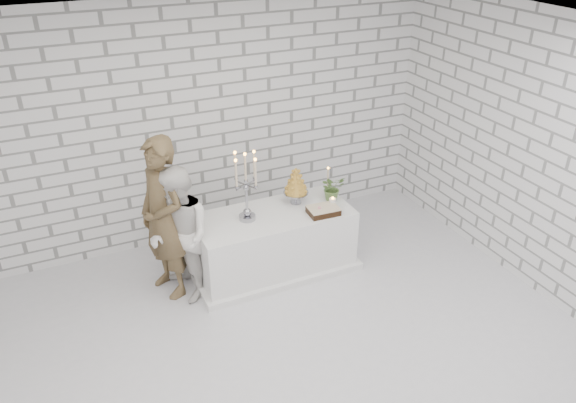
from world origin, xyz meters
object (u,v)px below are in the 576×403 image
object	(u,v)px
bride	(180,236)
croquembouche	(296,185)
candelabra	(246,187)
cake_table	(274,242)
groom	(164,219)

from	to	relation	value
bride	croquembouche	world-z (taller)	bride
bride	candelabra	xyz separation A→B (m)	(0.78, 0.05, 0.39)
cake_table	groom	size ratio (longest dim) A/B	0.98
cake_table	croquembouche	world-z (taller)	croquembouche
candelabra	cake_table	bearing A→B (deg)	-2.50
croquembouche	cake_table	bearing A→B (deg)	-159.22
bride	cake_table	bearing A→B (deg)	84.22
candelabra	bride	bearing A→B (deg)	-176.07
candelabra	croquembouche	xyz separation A→B (m)	(0.65, 0.12, -0.18)
candelabra	groom	bearing A→B (deg)	173.32
cake_table	bride	distance (m)	1.16
cake_table	croquembouche	bearing A→B (deg)	20.78
groom	bride	size ratio (longest dim) A/B	1.20
bride	croquembouche	xyz separation A→B (m)	(1.43, 0.17, 0.21)
groom	bride	distance (m)	0.25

